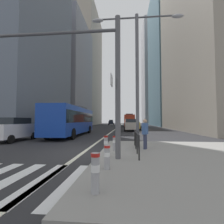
{
  "coord_description": "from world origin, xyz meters",
  "views": [
    {
      "loc": [
        2.34,
        -8.52,
        1.71
      ],
      "look_at": [
        -1.85,
        36.34,
        4.05
      ],
      "focal_mm": 26.18,
      "sensor_mm": 36.0,
      "label": 1
    }
  ],
  "objects": [
    {
      "name": "office_tower_right_near",
      "position": [
        17.0,
        20.07,
        20.37
      ],
      "size": [
        12.36,
        24.52,
        40.74
      ],
      "primitive_type": "cube",
      "color": "gray",
      "rests_on": "ground"
    },
    {
      "name": "car_oncoming_far",
      "position": [
        -4.04,
        55.95,
        0.99
      ],
      "size": [
        2.19,
        4.54,
        1.94
      ],
      "color": "#232838",
      "rests_on": "ground"
    },
    {
      "name": "bollard_back",
      "position": [
        1.68,
        -0.07,
        0.58
      ],
      "size": [
        0.2,
        0.2,
        0.77
      ],
      "color": "#99999E",
      "rests_on": "median_island"
    },
    {
      "name": "bollard_front",
      "position": [
        1.65,
        -5.0,
        0.63
      ],
      "size": [
        0.2,
        0.2,
        0.85
      ],
      "color": "#99999E",
      "rests_on": "median_island"
    },
    {
      "name": "office_tower_right_far",
      "position": [
        17.0,
        74.27,
        25.05
      ],
      "size": [
        13.33,
        18.72,
        50.1
      ],
      "primitive_type": "cube",
      "color": "#9E9EA3",
      "rests_on": "ground"
    },
    {
      "name": "lane_centre_line",
      "position": [
        0.0,
        30.0,
        0.01
      ],
      "size": [
        0.2,
        80.0,
        0.01
      ],
      "primitive_type": "cube",
      "color": "beige",
      "rests_on": "ground"
    },
    {
      "name": "ground_plane",
      "position": [
        0.0,
        20.0,
        0.0
      ],
      "size": [
        160.0,
        160.0,
        0.0
      ],
      "primitive_type": "plane",
      "color": "#28282B"
    },
    {
      "name": "bollard_left",
      "position": [
        1.69,
        -3.26,
        0.57
      ],
      "size": [
        0.2,
        0.2,
        0.76
      ],
      "color": "#99999E",
      "rests_on": "median_island"
    },
    {
      "name": "office_tower_left_near",
      "position": [
        -16.0,
        15.5,
        19.51
      ],
      "size": [
        13.7,
        16.26,
        39.02
      ],
      "primitive_type": "cube",
      "color": "slate",
      "rests_on": "ground"
    },
    {
      "name": "office_tower_right_mid",
      "position": [
        17.0,
        47.16,
        23.37
      ],
      "size": [
        11.99,
        24.09,
        46.74
      ],
      "primitive_type": "cube",
      "color": "slate",
      "rests_on": "ground"
    },
    {
      "name": "office_tower_left_far",
      "position": [
        -16.0,
        58.67,
        24.04
      ],
      "size": [
        11.67,
        24.25,
        48.08
      ],
      "primitive_type": "cube",
      "color": "gray",
      "rests_on": "ground"
    },
    {
      "name": "traffic_signal_gantry",
      "position": [
        -0.32,
        -1.8,
        4.14
      ],
      "size": [
        6.74,
        0.65,
        6.0
      ],
      "color": "#515156",
      "rests_on": "median_island"
    },
    {
      "name": "city_bus_red_distant",
      "position": [
        2.49,
        56.37,
        1.83
      ],
      "size": [
        2.9,
        10.57,
        3.4
      ],
      "color": "#198456",
      "rests_on": "ground"
    },
    {
      "name": "city_bus_blue_oncoming",
      "position": [
        -3.87,
        9.53,
        1.84
      ],
      "size": [
        2.93,
        11.43,
        3.4
      ],
      "color": "#14389E",
      "rests_on": "ground"
    },
    {
      "name": "median_island",
      "position": [
        5.5,
        -1.0,
        0.07
      ],
      "size": [
        9.0,
        10.0,
        0.15
      ],
      "primitive_type": "cube",
      "color": "gray",
      "rests_on": "ground"
    },
    {
      "name": "pedestrian_railing",
      "position": [
        2.8,
        -0.08,
        0.86
      ],
      "size": [
        0.06,
        3.88,
        0.98
      ],
      "color": "black",
      "rests_on": "median_island"
    },
    {
      "name": "city_bus_red_receding",
      "position": [
        2.86,
        35.54,
        1.84
      ],
      "size": [
        2.74,
        11.36,
        3.4
      ],
      "color": "red",
      "rests_on": "ground"
    },
    {
      "name": "pedestrian_waiting",
      "position": [
        3.31,
        0.59,
        1.05
      ],
      "size": [
        0.38,
        0.45,
        1.64
      ],
      "color": "#2D334C",
      "rests_on": "median_island"
    },
    {
      "name": "office_tower_left_mid",
      "position": [
        -16.0,
        35.11,
        14.63
      ],
      "size": [
        13.76,
        17.16,
        29.26
      ],
      "primitive_type": "cube",
      "color": "gray",
      "rests_on": "ground"
    },
    {
      "name": "bollard_right",
      "position": [
        1.33,
        -0.84,
        0.62
      ],
      "size": [
        0.2,
        0.2,
        0.84
      ],
      "color": "#99999E",
      "rests_on": "median_island"
    },
    {
      "name": "sedan_white_oncoming",
      "position": [
        -7.11,
        4.31,
        0.99
      ],
      "size": [
        2.06,
        4.31,
        1.94
      ],
      "color": "silver",
      "rests_on": "ground"
    },
    {
      "name": "car_receding_far",
      "position": [
        2.84,
        18.14,
        0.99
      ],
      "size": [
        2.14,
        4.37,
        1.94
      ],
      "color": "#B2A899",
      "rests_on": "ground"
    },
    {
      "name": "car_oncoming_mid",
      "position": [
        -7.35,
        28.49,
        0.99
      ],
      "size": [
        2.05,
        4.45,
        1.94
      ],
      "color": "silver",
      "rests_on": "ground"
    },
    {
      "name": "street_lamp_post",
      "position": [
        2.95,
        1.17,
        5.28
      ],
      "size": [
        5.5,
        0.32,
        8.0
      ],
      "color": "#56565B",
      "rests_on": "median_island"
    },
    {
      "name": "car_receding_near",
      "position": [
        3.64,
        21.26,
        0.99
      ],
      "size": [
        2.08,
        4.3,
        1.94
      ],
      "color": "gold",
      "rests_on": "ground"
    },
    {
      "name": "crosswalk_stripes",
      "position": [
        -1.0,
        -4.0,
        0.01
      ],
      "size": [
        5.85,
        3.2,
        0.01
      ],
      "color": "silver",
      "rests_on": "ground"
    }
  ]
}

